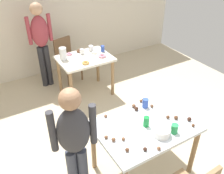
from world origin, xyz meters
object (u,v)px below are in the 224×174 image
object	(u,v)px
dining_table_near	(145,132)
soda_can	(146,122)
dining_table_far	(85,64)
pitcher_far	(63,54)
chair_far_table	(66,57)
mixing_bowl	(162,132)
person_girl_near	(75,141)
person_adult_far	(41,38)

from	to	relation	value
dining_table_near	soda_can	xyz separation A→B (m)	(-0.00, -0.01, 0.16)
dining_table_far	pitcher_far	world-z (taller)	pitcher_far
chair_far_table	pitcher_far	world-z (taller)	pitcher_far
dining_table_near	mixing_bowl	size ratio (longest dim) A/B	5.99
chair_far_table	soda_can	bearing A→B (deg)	-91.95
dining_table_near	person_girl_near	xyz separation A→B (m)	(-0.84, 0.04, 0.25)
mixing_bowl	chair_far_table	bearing A→B (deg)	89.24
person_girl_near	pitcher_far	world-z (taller)	person_girl_near
dining_table_near	dining_table_far	bearing A→B (deg)	84.98
dining_table_far	chair_far_table	world-z (taller)	chair_far_table
dining_table_far	person_girl_near	world-z (taller)	person_girl_near
dining_table_far	soda_can	bearing A→B (deg)	-95.09
dining_table_far	chair_far_table	size ratio (longest dim) A/B	1.07
soda_can	pitcher_far	world-z (taller)	pitcher_far
person_adult_far	chair_far_table	bearing A→B (deg)	2.06
chair_far_table	person_girl_near	xyz separation A→B (m)	(-0.93, -2.64, 0.40)
person_girl_near	pitcher_far	xyz separation A→B (m)	(0.67, 2.05, -0.04)
person_girl_near	mixing_bowl	bearing A→B (deg)	-15.97
dining_table_near	person_girl_near	world-z (taller)	person_girl_near
dining_table_far	person_girl_near	bearing A→B (deg)	-117.75
mixing_bowl	soda_can	bearing A→B (deg)	104.65
mixing_bowl	person_adult_far	bearing A→B (deg)	98.12
dining_table_near	person_girl_near	bearing A→B (deg)	177.36
soda_can	person_adult_far	bearing A→B (deg)	97.61
chair_far_table	dining_table_near	bearing A→B (deg)	-91.88
person_adult_far	soda_can	size ratio (longest dim) A/B	13.31
dining_table_near	soda_can	distance (m)	0.16
person_girl_near	mixing_bowl	size ratio (longest dim) A/B	7.92
person_girl_near	soda_can	distance (m)	0.85
dining_table_near	pitcher_far	world-z (taller)	pitcher_far
chair_far_table	person_adult_far	bearing A→B (deg)	-177.94
mixing_bowl	soda_can	distance (m)	0.21
dining_table_near	chair_far_table	world-z (taller)	chair_far_table
dining_table_near	person_adult_far	size ratio (longest dim) A/B	0.70
dining_table_near	pitcher_far	bearing A→B (deg)	94.71
person_girl_near	chair_far_table	bearing A→B (deg)	70.54
dining_table_near	mixing_bowl	bearing A→B (deg)	-77.14
dining_table_far	person_adult_far	distance (m)	0.94
dining_table_far	soda_can	distance (m)	2.00
pitcher_far	person_adult_far	bearing A→B (deg)	108.31
dining_table_near	pitcher_far	distance (m)	2.11
dining_table_far	person_adult_far	world-z (taller)	person_adult_far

